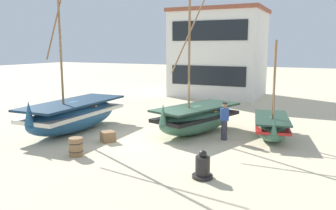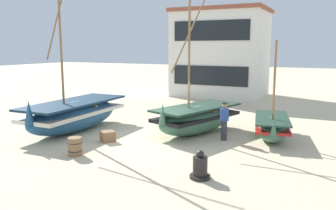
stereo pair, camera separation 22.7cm
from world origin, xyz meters
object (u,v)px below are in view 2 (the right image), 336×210
at_px(fisherman_by_hull, 224,122).
at_px(fishing_boat_near_left, 272,127).
at_px(cargo_crate, 108,136).
at_px(fishing_boat_centre_large, 75,115).
at_px(harbor_building_main, 221,53).
at_px(fishing_boat_far_right, 196,118).
at_px(capstan_winch, 200,167).
at_px(wooden_barrel, 75,147).

bearing_deg(fisherman_by_hull, fishing_boat_near_left, 32.89).
xyz_separation_m(fishing_boat_near_left, cargo_crate, (-6.29, -3.63, -0.32)).
height_order(fishing_boat_centre_large, cargo_crate, fishing_boat_centre_large).
distance_m(cargo_crate, harbor_building_main, 16.42).
height_order(fishing_boat_centre_large, harbor_building_main, fishing_boat_centre_large).
relative_size(fishing_boat_near_left, fishing_boat_far_right, 0.67).
xyz_separation_m(fisherman_by_hull, cargo_crate, (-4.46, -2.44, -0.61)).
xyz_separation_m(fishing_boat_near_left, fisherman_by_hull, (-1.83, -1.18, 0.28)).
bearing_deg(cargo_crate, fishing_boat_near_left, 29.95).
xyz_separation_m(fishing_boat_centre_large, capstan_winch, (7.74, -3.11, -0.45)).
relative_size(capstan_winch, harbor_building_main, 0.12).
bearing_deg(harbor_building_main, fisherman_by_hull, -71.60).
bearing_deg(capstan_winch, fisherman_by_hull, 98.10).
xyz_separation_m(wooden_barrel, harbor_building_main, (-0.15, 18.23, 3.22)).
relative_size(fisherman_by_hull, cargo_crate, 3.09).
height_order(fishing_boat_centre_large, fisherman_by_hull, fishing_boat_centre_large).
bearing_deg(fisherman_by_hull, capstan_winch, -81.90).
relative_size(fishing_boat_far_right, wooden_barrel, 9.34).
bearing_deg(fishing_boat_near_left, capstan_winch, -101.34).
relative_size(fishing_boat_far_right, cargo_crate, 11.99).
height_order(fishing_boat_far_right, cargo_crate, fishing_boat_far_right).
bearing_deg(wooden_barrel, fishing_boat_near_left, 42.89).
height_order(fishing_boat_near_left, wooden_barrel, fishing_boat_near_left).
relative_size(fishing_boat_near_left, harbor_building_main, 0.59).
xyz_separation_m(fishing_boat_near_left, fishing_boat_centre_large, (-8.91, -2.72, 0.25)).
xyz_separation_m(wooden_barrel, cargo_crate, (-0.07, 2.15, -0.12)).
relative_size(fishing_boat_centre_large, fishing_boat_far_right, 1.22).
distance_m(fishing_boat_near_left, harbor_building_main, 14.30).
bearing_deg(wooden_barrel, harbor_building_main, 90.46).
distance_m(fisherman_by_hull, harbor_building_main, 14.63).
distance_m(fishing_boat_centre_large, cargo_crate, 2.83).
xyz_separation_m(capstan_winch, wooden_barrel, (-5.05, 0.05, 0.00)).
distance_m(capstan_winch, harbor_building_main, 19.28).
relative_size(wooden_barrel, cargo_crate, 1.28).
height_order(wooden_barrel, harbor_building_main, harbor_building_main).
height_order(cargo_crate, harbor_building_main, harbor_building_main).
distance_m(fishing_boat_near_left, fishing_boat_centre_large, 9.32).
height_order(fisherman_by_hull, cargo_crate, fisherman_by_hull).
bearing_deg(wooden_barrel, cargo_crate, 91.88).
xyz_separation_m(fishing_boat_far_right, fisherman_by_hull, (1.54, -0.61, 0.11)).
distance_m(fishing_boat_near_left, fishing_boat_far_right, 3.43).
distance_m(fishing_boat_near_left, cargo_crate, 7.27).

